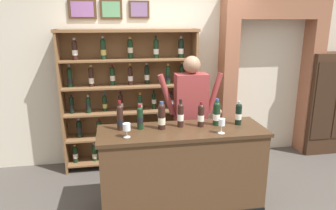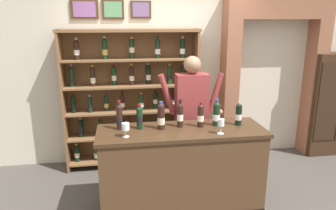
{
  "view_description": "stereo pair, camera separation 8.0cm",
  "coord_description": "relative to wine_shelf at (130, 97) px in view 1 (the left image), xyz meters",
  "views": [
    {
      "loc": [
        -0.69,
        -3.12,
        2.09
      ],
      "look_at": [
        -0.09,
        0.31,
        1.15
      ],
      "focal_mm": 33.33,
      "sensor_mm": 36.0,
      "label": 1
    },
    {
      "loc": [
        -0.61,
        -3.13,
        2.09
      ],
      "look_at": [
        -0.09,
        0.31,
        1.15
      ],
      "focal_mm": 33.33,
      "sensor_mm": 36.0,
      "label": 2
    }
  ],
  "objects": [
    {
      "name": "ground_plane",
      "position": [
        0.48,
        -1.24,
        -1.05
      ],
      "size": [
        14.0,
        14.0,
        0.02
      ],
      "primitive_type": "cube",
      "color": "#47423D"
    },
    {
      "name": "back_wall",
      "position": [
        0.48,
        0.27,
        0.65
      ],
      "size": [
        12.0,
        0.19,
        3.37
      ],
      "color": "beige",
      "rests_on": "ground"
    },
    {
      "name": "wine_shelf",
      "position": [
        0.0,
        0.0,
        0.0
      ],
      "size": [
        1.92,
        0.37,
        1.99
      ],
      "color": "brown",
      "rests_on": "ground"
    },
    {
      "name": "archway_doorway",
      "position": [
        2.16,
        0.13,
        0.35
      ],
      "size": [
        1.6,
        0.45,
        2.45
      ],
      "color": "#935B42",
      "rests_on": "ground"
    },
    {
      "name": "side_cabinet",
      "position": [
        3.16,
        -0.02,
        -0.23
      ],
      "size": [
        0.78,
        0.38,
        1.62
      ],
      "color": "#382316",
      "rests_on": "ground"
    },
    {
      "name": "tasting_counter",
      "position": [
        0.49,
        -1.24,
        -0.56
      ],
      "size": [
        1.83,
        0.62,
        0.95
      ],
      "color": "#4C331E",
      "rests_on": "ground"
    },
    {
      "name": "shopkeeper",
      "position": [
        0.73,
        -0.66,
        -0.0
      ],
      "size": [
        0.85,
        0.22,
        1.68
      ],
      "color": "#2D3347",
      "rests_on": "ground"
    },
    {
      "name": "tasting_bottle_super_tuscan",
      "position": [
        -0.17,
        -1.14,
        0.06
      ],
      "size": [
        0.07,
        0.07,
        0.32
      ],
      "color": "black",
      "rests_on": "tasting_counter"
    },
    {
      "name": "tasting_bottle_chianti",
      "position": [
        0.05,
        -1.15,
        0.05
      ],
      "size": [
        0.07,
        0.07,
        0.27
      ],
      "color": "black",
      "rests_on": "tasting_counter"
    },
    {
      "name": "tasting_bottle_brunello",
      "position": [
        0.28,
        -1.19,
        0.06
      ],
      "size": [
        0.08,
        0.08,
        0.31
      ],
      "color": "black",
      "rests_on": "tasting_counter"
    },
    {
      "name": "tasting_bottle_prosecco",
      "position": [
        0.49,
        -1.15,
        0.06
      ],
      "size": [
        0.07,
        0.07,
        0.32
      ],
      "color": "black",
      "rests_on": "tasting_counter"
    },
    {
      "name": "tasting_bottle_grappa",
      "position": [
        0.72,
        -1.18,
        0.05
      ],
      "size": [
        0.07,
        0.07,
        0.28
      ],
      "color": "black",
      "rests_on": "tasting_counter"
    },
    {
      "name": "tasting_bottle_vin_santo",
      "position": [
        0.9,
        -1.16,
        0.06
      ],
      "size": [
        0.08,
        0.08,
        0.31
      ],
      "color": "black",
      "rests_on": "tasting_counter"
    },
    {
      "name": "tasting_bottle_riserva",
      "position": [
        1.15,
        -1.19,
        0.05
      ],
      "size": [
        0.07,
        0.07,
        0.27
      ],
      "color": "black",
      "rests_on": "tasting_counter"
    },
    {
      "name": "wine_glass_left",
      "position": [
        -0.11,
        -1.38,
        0.02
      ],
      "size": [
        0.08,
        0.08,
        0.15
      ],
      "color": "silver",
      "rests_on": "tasting_counter"
    },
    {
      "name": "wine_glass_right",
      "position": [
        0.87,
        -1.43,
        0.03
      ],
      "size": [
        0.07,
        0.07,
        0.16
      ],
      "color": "silver",
      "rests_on": "tasting_counter"
    }
  ]
}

